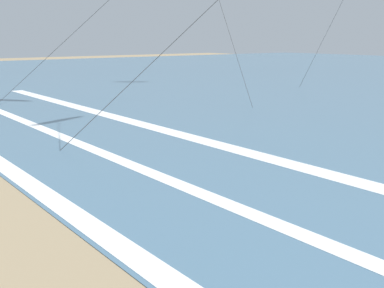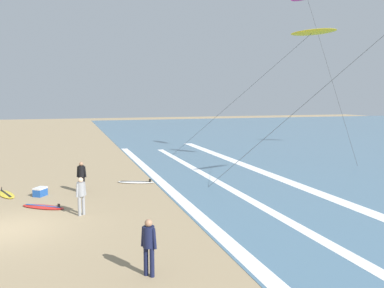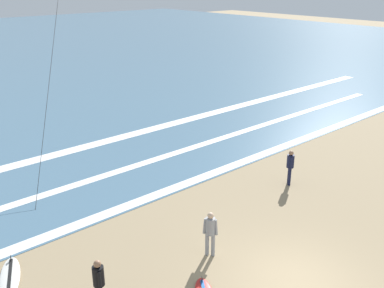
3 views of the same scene
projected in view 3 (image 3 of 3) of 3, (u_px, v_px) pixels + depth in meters
name	position (u px, v px, depth m)	size (l,w,h in m)	color
ground_plane	(295.00, 282.00, 13.32)	(160.00, 160.00, 0.00)	#9E8763
wave_foam_shoreline	(182.00, 185.00, 19.48)	(46.82, 0.58, 0.01)	white
wave_foam_mid_break	(135.00, 166.00, 21.41)	(42.49, 0.53, 0.01)	white
wave_foam_outer_break	(104.00, 142.00, 24.53)	(51.50, 0.82, 0.01)	white
surfer_foreground_main	(99.00, 281.00, 11.92)	(0.32, 0.51, 1.60)	black
surfer_left_near	(290.00, 164.00, 19.25)	(0.43, 0.42, 1.60)	#141938
surfer_right_near	(210.00, 230.00, 14.28)	(0.37, 0.46, 1.60)	gray
surfboard_right_spare	(10.00, 277.00, 13.49)	(1.37, 2.17, 0.25)	silver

